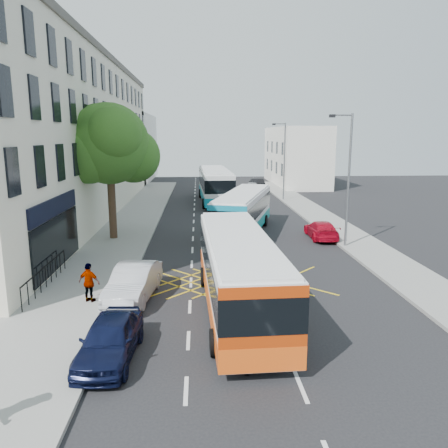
{
  "coord_description": "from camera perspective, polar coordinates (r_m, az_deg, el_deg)",
  "views": [
    {
      "loc": [
        -2.8,
        -13.88,
        6.9
      ],
      "look_at": [
        -1.44,
        9.09,
        2.2
      ],
      "focal_mm": 35.0,
      "sensor_mm": 36.0,
      "label": 1
    }
  ],
  "objects": [
    {
      "name": "ground",
      "position": [
        15.75,
        7.43,
        -14.54
      ],
      "size": [
        120.0,
        120.0,
        0.0
      ],
      "primitive_type": "plane",
      "color": "black",
      "rests_on": "ground"
    },
    {
      "name": "pavement_left",
      "position": [
        30.22,
        -14.19,
        -1.87
      ],
      "size": [
        5.0,
        70.0,
        0.15
      ],
      "primitive_type": "cube",
      "color": "gray",
      "rests_on": "ground"
    },
    {
      "name": "pavement_right",
      "position": [
        31.41,
        15.84,
        -1.45
      ],
      "size": [
        3.0,
        70.0,
        0.15
      ],
      "primitive_type": "cube",
      "color": "gray",
      "rests_on": "ground"
    },
    {
      "name": "terrace_main",
      "position": [
        39.97,
        -20.03,
        10.65
      ],
      "size": [
        8.3,
        45.0,
        13.5
      ],
      "color": "beige",
      "rests_on": "ground"
    },
    {
      "name": "terrace_far",
      "position": [
        69.81,
        -12.82,
        9.7
      ],
      "size": [
        8.0,
        20.0,
        10.0
      ],
      "primitive_type": "cube",
      "color": "silver",
      "rests_on": "ground"
    },
    {
      "name": "building_right",
      "position": [
        63.47,
        9.27,
        8.77
      ],
      "size": [
        6.0,
        18.0,
        8.0
      ],
      "primitive_type": "cube",
      "color": "silver",
      "rests_on": "ground"
    },
    {
      "name": "street_tree",
      "position": [
        29.41,
        -14.82,
        9.98
      ],
      "size": [
        6.3,
        5.7,
        8.8
      ],
      "color": "#382619",
      "rests_on": "pavement_left"
    },
    {
      "name": "lamp_near",
      "position": [
        27.49,
        15.81,
        6.35
      ],
      "size": [
        1.45,
        0.15,
        8.0
      ],
      "color": "slate",
      "rests_on": "pavement_right"
    },
    {
      "name": "lamp_far",
      "position": [
        46.81,
        7.77,
        8.64
      ],
      "size": [
        1.45,
        0.15,
        8.0
      ],
      "color": "slate",
      "rests_on": "pavement_right"
    },
    {
      "name": "railings",
      "position": [
        21.3,
        -22.27,
        -6.21
      ],
      "size": [
        0.08,
        5.6,
        1.14
      ],
      "primitive_type": null,
      "color": "black",
      "rests_on": "pavement_left"
    },
    {
      "name": "bus_near",
      "position": [
        17.34,
        1.89,
        -6.23
      ],
      "size": [
        3.0,
        10.95,
        3.05
      ],
      "rotation": [
        0.0,
        0.0,
        0.04
      ],
      "color": "silver",
      "rests_on": "ground"
    },
    {
      "name": "bus_mid",
      "position": [
        30.95,
        2.51,
        1.6
      ],
      "size": [
        5.37,
        10.82,
        2.97
      ],
      "rotation": [
        0.0,
        0.0,
        -0.29
      ],
      "color": "silver",
      "rests_on": "ground"
    },
    {
      "name": "bus_far",
      "position": [
        45.54,
        -1.18,
        5.13
      ],
      "size": [
        3.41,
        12.38,
        3.46
      ],
      "rotation": [
        0.0,
        0.0,
        0.04
      ],
      "color": "silver",
      "rests_on": "ground"
    },
    {
      "name": "motorbike",
      "position": [
        13.78,
        2.69,
        -14.48
      ],
      "size": [
        0.61,
        2.06,
        1.83
      ],
      "rotation": [
        0.0,
        0.0,
        -0.01
      ],
      "color": "black",
      "rests_on": "ground"
    },
    {
      "name": "parked_car_blue",
      "position": [
        14.48,
        -14.67,
        -14.29
      ],
      "size": [
        1.83,
        4.08,
        1.36
      ],
      "primitive_type": "imported",
      "rotation": [
        0.0,
        0.0,
        -0.06
      ],
      "color": "black",
      "rests_on": "ground"
    },
    {
      "name": "parked_car_silver",
      "position": [
        19.17,
        -11.71,
        -7.46
      ],
      "size": [
        2.12,
        4.63,
        1.47
      ],
      "primitive_type": "imported",
      "rotation": [
        0.0,
        0.0,
        -0.13
      ],
      "color": "#B1B2B9",
      "rests_on": "ground"
    },
    {
      "name": "red_hatchback",
      "position": [
        30.3,
        12.58,
        -0.73
      ],
      "size": [
        1.8,
        4.2,
        1.21
      ],
      "primitive_type": "imported",
      "rotation": [
        0.0,
        0.0,
        3.11
      ],
      "color": "#B9071F",
      "rests_on": "ground"
    },
    {
      "name": "distant_car_grey",
      "position": [
        52.41,
        0.33,
        4.68
      ],
      "size": [
        2.52,
        4.76,
        1.28
      ],
      "primitive_type": "imported",
      "rotation": [
        0.0,
        0.0,
        0.09
      ],
      "color": "#3D3F44",
      "rests_on": "ground"
    },
    {
      "name": "distant_car_silver",
      "position": [
        53.59,
        3.69,
        4.84
      ],
      "size": [
        2.1,
        4.12,
        1.34
      ],
      "primitive_type": "imported",
      "rotation": [
        0.0,
        0.0,
        3.01
      ],
      "color": "#ABADB3",
      "rests_on": "ground"
    },
    {
      "name": "distant_car_dark",
      "position": [
        57.17,
        4.28,
        5.29
      ],
      "size": [
        1.65,
        4.34,
        1.41
      ],
      "primitive_type": "imported",
      "rotation": [
        0.0,
        0.0,
        3.18
      ],
      "color": "black",
      "rests_on": "ground"
    },
    {
      "name": "pedestrian_far",
      "position": [
        18.86,
        -17.19,
        -7.32
      ],
      "size": [
        1.04,
        0.71,
        1.64
      ],
      "primitive_type": "imported",
      "rotation": [
        0.0,
        0.0,
        2.79
      ],
      "color": "gray",
      "rests_on": "pavement_left"
    }
  ]
}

